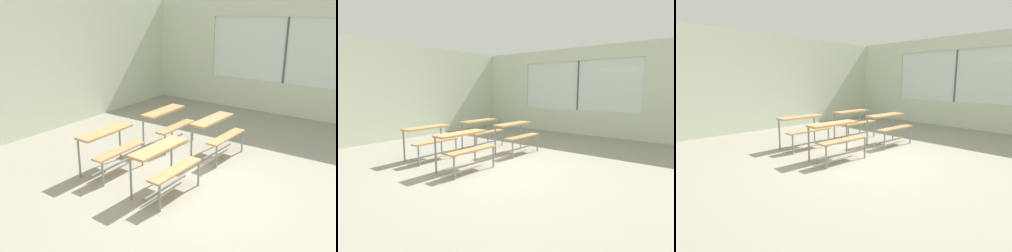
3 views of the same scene
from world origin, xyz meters
The scene contains 7 objects.
ground centered at (0.00, 0.00, -0.03)m, with size 10.00×9.00×0.05m, color gray.
wall_back centered at (0.00, 4.50, 1.50)m, with size 10.00×0.12×3.00m, color beige.
wall_right centered at (5.00, -0.13, 1.45)m, with size 0.12×9.00×3.00m.
desk_bench_r0c0 centered at (-0.38, 0.47, 0.56)m, with size 1.12×0.63×0.74m.
desk_bench_r0c1 centered at (1.39, 0.52, 0.56)m, with size 1.13×0.64×0.74m.
desk_bench_r1c0 centered at (-0.32, 1.69, 0.56)m, with size 1.10×0.59×0.74m.
desk_bench_r1c1 centered at (1.32, 1.64, 0.56)m, with size 1.11×0.60×0.74m.
Camera 1 is at (-4.48, -2.53, 2.77)m, focal length 38.48 mm.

